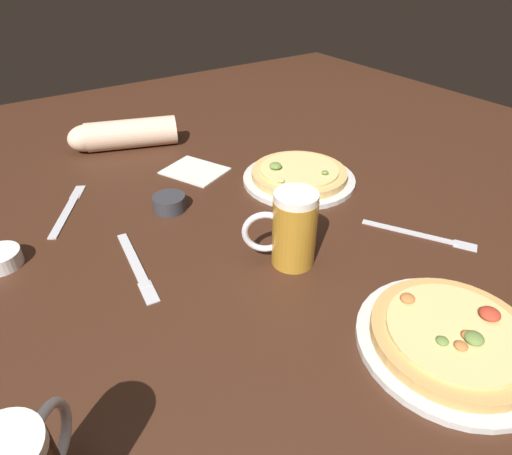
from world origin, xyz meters
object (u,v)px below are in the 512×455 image
(pizza_plate_near, at_px, (453,338))
(knife_spare, at_px, (68,209))
(beer_mug_amber, at_px, (292,229))
(knife_right, at_px, (136,265))
(fork_spare, at_px, (421,234))
(ramekin_butter, at_px, (169,203))
(ramekin_sauce, at_px, (0,259))
(napkin_folded, at_px, (195,170))
(pizza_plate_far, at_px, (299,176))
(diner_arm, at_px, (120,135))

(pizza_plate_near, xyz_separation_m, knife_spare, (-0.38, 0.72, -0.01))
(beer_mug_amber, bearing_deg, pizza_plate_near, -75.85)
(beer_mug_amber, distance_m, knife_spare, 0.53)
(knife_right, height_order, fork_spare, same)
(ramekin_butter, bearing_deg, ramekin_sauce, -179.22)
(knife_right, xyz_separation_m, fork_spare, (0.52, -0.23, 0.00))
(beer_mug_amber, xyz_separation_m, napkin_folded, (0.02, 0.43, -0.07))
(napkin_folded, bearing_deg, ramekin_butter, -134.46)
(pizza_plate_far, bearing_deg, napkin_folded, 134.41)
(pizza_plate_far, height_order, knife_right, pizza_plate_far)
(pizza_plate_far, bearing_deg, knife_right, -168.71)
(pizza_plate_near, distance_m, diner_arm, 0.99)
(ramekin_sauce, distance_m, napkin_folded, 0.50)
(napkin_folded, distance_m, knife_spare, 0.32)
(diner_arm, bearing_deg, knife_right, -107.19)
(knife_right, bearing_deg, knife_spare, 100.88)
(knife_spare, height_order, diner_arm, diner_arm)
(beer_mug_amber, bearing_deg, knife_right, 149.32)
(ramekin_butter, bearing_deg, diner_arm, 85.81)
(pizza_plate_far, distance_m, napkin_folded, 0.27)
(ramekin_butter, bearing_deg, knife_spare, 146.61)
(pizza_plate_near, height_order, napkin_folded, pizza_plate_near)
(ramekin_butter, distance_m, knife_spare, 0.23)
(knife_right, bearing_deg, beer_mug_amber, -30.68)
(ramekin_butter, xyz_separation_m, diner_arm, (0.03, 0.39, 0.02))
(knife_spare, bearing_deg, fork_spare, -41.58)
(knife_right, bearing_deg, ramekin_sauce, 144.60)
(ramekin_sauce, bearing_deg, pizza_plate_near, -48.11)
(beer_mug_amber, height_order, ramekin_sauce, beer_mug_amber)
(pizza_plate_near, relative_size, knife_right, 1.25)
(beer_mug_amber, relative_size, knife_spare, 0.72)
(knife_right, height_order, diner_arm, diner_arm)
(ramekin_sauce, distance_m, fork_spare, 0.82)
(knife_spare, bearing_deg, ramekin_butter, -33.39)
(fork_spare, height_order, diner_arm, diner_arm)
(napkin_folded, bearing_deg, beer_mug_amber, -93.03)
(ramekin_butter, distance_m, knife_right, 0.21)
(beer_mug_amber, xyz_separation_m, knife_spare, (-0.30, 0.42, -0.07))
(napkin_folded, bearing_deg, pizza_plate_far, -45.59)
(ramekin_sauce, bearing_deg, pizza_plate_far, -4.65)
(pizza_plate_far, relative_size, beer_mug_amber, 1.90)
(beer_mug_amber, bearing_deg, diner_arm, 96.79)
(pizza_plate_near, height_order, ramekin_butter, pizza_plate_near)
(pizza_plate_far, relative_size, knife_right, 1.24)
(fork_spare, bearing_deg, knife_right, 155.95)
(beer_mug_amber, bearing_deg, fork_spare, -17.37)
(ramekin_sauce, xyz_separation_m, fork_spare, (0.73, -0.38, -0.01))
(fork_spare, xyz_separation_m, knife_spare, (-0.57, 0.51, 0.00))
(beer_mug_amber, height_order, fork_spare, beer_mug_amber)
(beer_mug_amber, relative_size, diner_arm, 0.49)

